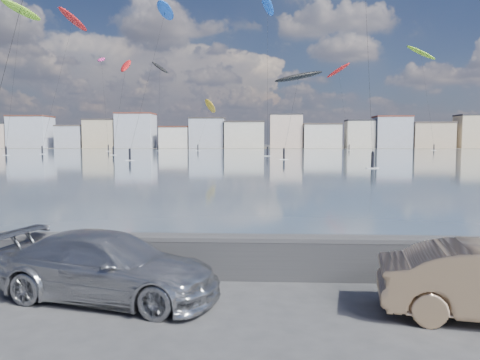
{
  "coord_description": "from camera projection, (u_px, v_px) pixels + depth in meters",
  "views": [
    {
      "loc": [
        1.58,
        -7.87,
        3.21
      ],
      "look_at": [
        1.0,
        4.0,
        2.2
      ],
      "focal_mm": 35.0,
      "sensor_mm": 36.0,
      "label": 1
    }
  ],
  "objects": [
    {
      "name": "ground",
      "position": [
        172.0,
        324.0,
        8.18
      ],
      "size": [
        700.0,
        700.0,
        0.0
      ],
      "primitive_type": "plane",
      "color": "#333335",
      "rests_on": "ground"
    },
    {
      "name": "bay_water",
      "position": [
        255.0,
        156.0,
        99.24
      ],
      "size": [
        500.0,
        177.0,
        0.0
      ],
      "primitive_type": "cube",
      "color": "#465A67",
      "rests_on": "ground"
    },
    {
      "name": "far_shore_strip",
      "position": [
        259.0,
        148.0,
        207.22
      ],
      "size": [
        500.0,
        60.0,
        0.0
      ],
      "primitive_type": "cube",
      "color": "#4C473D",
      "rests_on": "ground"
    },
    {
      "name": "seawall",
      "position": [
        194.0,
        254.0,
        10.82
      ],
      "size": [
        400.0,
        0.36,
        1.08
      ],
      "color": "#28282B",
      "rests_on": "ground"
    },
    {
      "name": "far_buildings",
      "position": [
        262.0,
        134.0,
        192.72
      ],
      "size": [
        240.79,
        13.26,
        14.6
      ],
      "color": "beige",
      "rests_on": "ground"
    },
    {
      "name": "car_silver",
      "position": [
        108.0,
        266.0,
        9.44
      ],
      "size": [
        4.94,
        2.91,
        1.34
      ],
      "primitive_type": "imported",
      "rotation": [
        0.0,
        0.0,
        1.33
      ],
      "color": "#A9AAAF",
      "rests_on": "ground"
    },
    {
      "name": "kitesurfer_1",
      "position": [
        21.0,
        12.0,
        110.57
      ],
      "size": [
        8.4,
        17.49,
        36.61
      ],
      "color": "#8CD826",
      "rests_on": "ground"
    },
    {
      "name": "kitesurfer_2",
      "position": [
        101.0,
        61.0,
        142.56
      ],
      "size": [
        6.69,
        11.1,
        29.56
      ],
      "color": "#E5338C",
      "rests_on": "ground"
    },
    {
      "name": "kitesurfer_3",
      "position": [
        73.0,
        21.0,
        119.12
      ],
      "size": [
        6.55,
        19.22,
        36.51
      ],
      "color": "red",
      "rests_on": "ground"
    },
    {
      "name": "kitesurfer_8",
      "position": [
        421.0,
        53.0,
        157.69
      ],
      "size": [
        10.02,
        13.23,
        36.09
      ],
      "color": "#8CD826",
      "rests_on": "ground"
    },
    {
      "name": "kitesurfer_9",
      "position": [
        299.0,
        77.0,
        88.93
      ],
      "size": [
        10.28,
        15.76,
        16.99
      ],
      "color": "black",
      "rests_on": "ground"
    },
    {
      "name": "kitesurfer_12",
      "position": [
        160.0,
        69.0,
        150.5
      ],
      "size": [
        7.56,
        13.59,
        29.14
      ],
      "color": "black",
      "rests_on": "ground"
    },
    {
      "name": "kitesurfer_13",
      "position": [
        165.0,
        12.0,
        85.58
      ],
      "size": [
        5.29,
        18.4,
        27.97
      ],
      "color": "blue",
      "rests_on": "ground"
    },
    {
      "name": "kitesurfer_14",
      "position": [
        126.0,
        67.0,
        115.23
      ],
      "size": [
        4.01,
        20.15,
        24.44
      ],
      "color": "red",
      "rests_on": "ground"
    },
    {
      "name": "kitesurfer_15",
      "position": [
        339.0,
        71.0,
        160.02
      ],
      "size": [
        8.73,
        10.98,
        29.99
      ],
      "color": "red",
      "rests_on": "ground"
    },
    {
      "name": "kitesurfer_17",
      "position": [
        210.0,
        107.0,
        156.26
      ],
      "size": [
        5.0,
        19.92,
        17.11
      ],
      "color": "#BF8C19",
      "rests_on": "ground"
    },
    {
      "name": "kitesurfer_18",
      "position": [
        268.0,
        8.0,
        106.86
      ],
      "size": [
        4.13,
        18.67,
        36.12
      ],
      "color": "blue",
      "rests_on": "ground"
    }
  ]
}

